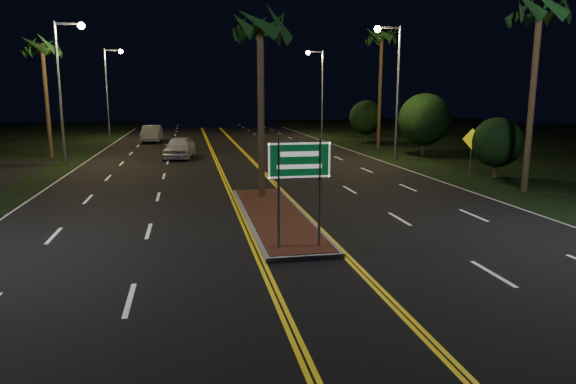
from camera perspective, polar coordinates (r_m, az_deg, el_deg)
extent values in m
plane|color=black|center=(12.59, 3.97, -10.37)|extent=(120.00, 120.00, 0.00)
cube|color=gray|center=(19.11, -1.44, -2.70)|extent=(2.25, 10.25, 0.15)
cube|color=#592819|center=(19.09, -1.44, -2.45)|extent=(2.00, 10.00, 0.02)
cylinder|color=gray|center=(14.61, -1.04, -0.20)|extent=(0.08, 0.08, 3.20)
cylinder|color=gray|center=(14.86, 3.52, -0.03)|extent=(0.08, 0.08, 3.20)
cube|color=#07471E|center=(14.58, 1.27, 3.55)|extent=(1.80, 0.04, 1.00)
cube|color=white|center=(14.55, 1.29, 3.54)|extent=(1.80, 0.01, 1.00)
cylinder|color=gray|center=(36.20, -24.03, 9.84)|extent=(0.18, 0.18, 9.00)
cube|color=gray|center=(36.29, -23.29, 16.80)|extent=(1.60, 0.12, 0.12)
sphere|color=#FFCF72|center=(36.13, -21.99, 16.76)|extent=(0.44, 0.44, 0.44)
cylinder|color=gray|center=(55.89, -19.48, 10.18)|extent=(0.18, 0.18, 9.00)
cube|color=gray|center=(55.95, -18.93, 14.68)|extent=(1.60, 0.12, 0.12)
sphere|color=#FFCF72|center=(55.85, -18.08, 14.63)|extent=(0.44, 0.44, 0.44)
cylinder|color=gray|center=(36.18, 12.09, 10.52)|extent=(0.18, 0.18, 9.00)
cube|color=gray|center=(36.13, 11.16, 17.48)|extent=(1.60, 0.12, 0.12)
sphere|color=#FFCF72|center=(35.83, 9.91, 17.41)|extent=(0.44, 0.44, 0.44)
cylinder|color=gray|center=(55.15, 3.84, 10.76)|extent=(0.18, 0.18, 9.00)
cube|color=gray|center=(55.12, 3.07, 15.29)|extent=(1.60, 0.12, 0.12)
sphere|color=#FFCF72|center=(54.93, 2.23, 15.21)|extent=(0.44, 0.44, 0.44)
cylinder|color=#382819|center=(22.06, -3.02, 8.75)|extent=(0.28, 0.28, 7.50)
cylinder|color=#382819|center=(40.51, -25.23, 9.04)|extent=(0.28, 0.28, 8.00)
cylinder|color=#382819|center=(26.41, 25.48, 9.15)|extent=(0.28, 0.28, 8.50)
cylinder|color=#382819|center=(44.27, 10.19, 10.93)|extent=(0.28, 0.28, 9.50)
cylinder|color=#382819|center=(30.55, 22.00, 2.33)|extent=(0.24, 0.24, 0.90)
sphere|color=black|center=(30.38, 22.20, 5.13)|extent=(2.70, 2.70, 2.70)
cylinder|color=#382819|center=(39.43, 14.77, 4.77)|extent=(0.24, 0.24, 1.26)
sphere|color=black|center=(39.28, 14.91, 7.82)|extent=(3.78, 3.78, 3.78)
cylinder|color=#382819|center=(50.41, 8.64, 6.15)|extent=(0.24, 0.24, 1.08)
sphere|color=black|center=(50.29, 8.70, 8.19)|extent=(3.24, 3.24, 3.24)
imported|color=silver|center=(37.76, -11.96, 5.08)|extent=(3.15, 5.77, 1.83)
imported|color=#999DA2|center=(51.42, -14.92, 6.43)|extent=(2.62, 5.64, 1.85)
cylinder|color=gray|center=(30.16, 19.64, 3.78)|extent=(0.07, 0.07, 2.34)
cube|color=yellow|center=(30.05, 19.78, 5.58)|extent=(1.13, 0.06, 1.13)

